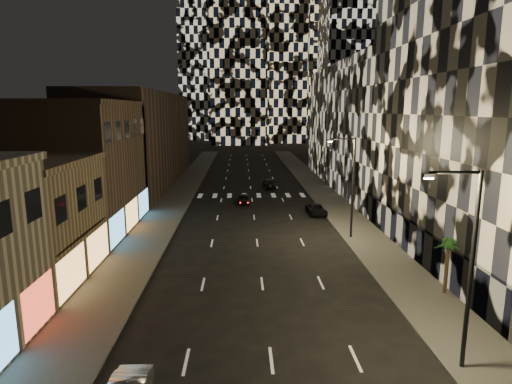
{
  "coord_description": "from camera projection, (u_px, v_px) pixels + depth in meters",
  "views": [
    {
      "loc": [
        -1.34,
        -7.21,
        11.64
      ],
      "look_at": [
        -0.36,
        21.67,
        6.0
      ],
      "focal_mm": 30.0,
      "sensor_mm": 36.0,
      "label": 1
    }
  ],
  "objects": [
    {
      "name": "sidewalk_left",
      "position": [
        178.0,
        195.0,
        58.04
      ],
      "size": [
        4.0,
        120.0,
        0.15
      ],
      "primitive_type": "cube",
      "color": "#47443F",
      "rests_on": "ground"
    },
    {
      "name": "curb_right",
      "position": [
        309.0,
        194.0,
        58.64
      ],
      "size": [
        0.2,
        120.0,
        0.15
      ],
      "primitive_type": "cube",
      "color": "#4C4C47",
      "rests_on": "ground"
    },
    {
      "name": "streetlight_far",
      "position": [
        350.0,
        181.0,
        38.03
      ],
      "size": [
        2.55,
        0.25,
        9.0
      ],
      "color": "black",
      "rests_on": "sidewalk_right"
    },
    {
      "name": "retail_brown",
      "position": [
        76.0,
        169.0,
        40.48
      ],
      "size": [
        10.0,
        15.0,
        12.0
      ],
      "primitive_type": "cube",
      "color": "brown",
      "rests_on": "ground"
    },
    {
      "name": "midrise_filler_right",
      "position": [
        383.0,
        127.0,
        64.2
      ],
      "size": [
        16.0,
        40.0,
        18.0
      ],
      "primitive_type": "cube",
      "color": "#232326",
      "rests_on": "ground"
    },
    {
      "name": "streetlight_near",
      "position": [
        467.0,
        257.0,
        18.41
      ],
      "size": [
        2.55,
        0.25,
        9.0
      ],
      "color": "black",
      "rests_on": "sidewalk_right"
    },
    {
      "name": "midrise_base",
      "position": [
        416.0,
        240.0,
        33.5
      ],
      "size": [
        0.6,
        25.0,
        3.0
      ],
      "primitive_type": "cube",
      "color": "#383838",
      "rests_on": "ground"
    },
    {
      "name": "sidewalk_right",
      "position": [
        324.0,
        194.0,
        58.71
      ],
      "size": [
        4.0,
        120.0,
        0.15
      ],
      "primitive_type": "cube",
      "color": "#47443F",
      "rests_on": "ground"
    },
    {
      "name": "palm_tree",
      "position": [
        448.0,
        248.0,
        26.58
      ],
      "size": [
        1.83,
        1.79,
        3.59
      ],
      "color": "#47331E",
      "rests_on": "sidewalk_right"
    },
    {
      "name": "car_dark_rightlane",
      "position": [
        316.0,
        210.0,
        47.69
      ],
      "size": [
        2.04,
        4.18,
        1.15
      ],
      "primitive_type": "imported",
      "rotation": [
        0.0,
        0.0,
        0.03
      ],
      "color": "black",
      "rests_on": "ground"
    },
    {
      "name": "car_dark_midlane",
      "position": [
        244.0,
        199.0,
        53.09
      ],
      "size": [
        1.63,
        3.65,
        1.22
      ],
      "primitive_type": "imported",
      "rotation": [
        0.0,
        0.0,
        0.05
      ],
      "color": "black",
      "rests_on": "ground"
    },
    {
      "name": "car_dark_oncoming",
      "position": [
        270.0,
        183.0,
        64.19
      ],
      "size": [
        1.92,
        4.51,
        1.3
      ],
      "primitive_type": "imported",
      "rotation": [
        0.0,
        0.0,
        3.16
      ],
      "color": "black",
      "rests_on": "ground"
    },
    {
      "name": "retail_tan",
      "position": [
        8.0,
        225.0,
        28.61
      ],
      "size": [
        10.0,
        10.0,
        8.0
      ],
      "primitive_type": "cube",
      "color": "#826D4E",
      "rests_on": "ground"
    },
    {
      "name": "retail_filler_left",
      "position": [
        140.0,
        139.0,
        66.29
      ],
      "size": [
        10.0,
        40.0,
        14.0
      ],
      "primitive_type": "cube",
      "color": "brown",
      "rests_on": "ground"
    },
    {
      "name": "curb_left",
      "position": [
        194.0,
        195.0,
        58.11
      ],
      "size": [
        0.2,
        120.0,
        0.15
      ],
      "primitive_type": "cube",
      "color": "#4C4C47",
      "rests_on": "ground"
    }
  ]
}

